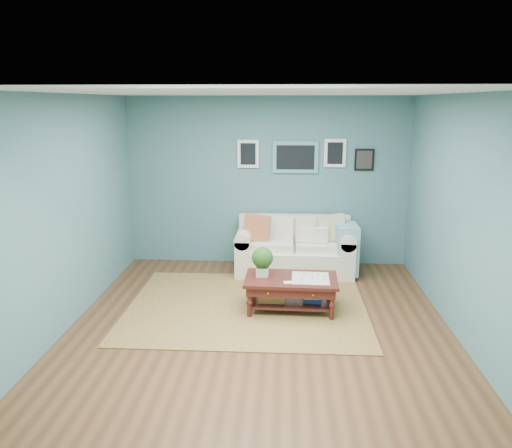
{
  "coord_description": "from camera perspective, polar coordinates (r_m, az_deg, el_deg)",
  "views": [
    {
      "loc": [
        0.28,
        -5.45,
        2.6
      ],
      "look_at": [
        -0.1,
        1.0,
        1.02
      ],
      "focal_mm": 35.0,
      "sensor_mm": 36.0,
      "label": 1
    }
  ],
  "objects": [
    {
      "name": "loveseat",
      "position": [
        7.8,
        4.99,
        -2.76
      ],
      "size": [
        1.85,
        0.84,
        0.95
      ],
      "color": "white",
      "rests_on": "ground"
    },
    {
      "name": "coffee_table",
      "position": [
        6.39,
        3.47,
        -6.76
      ],
      "size": [
        1.19,
        0.72,
        0.82
      ],
      "rotation": [
        0.0,
        0.0,
        -0.03
      ],
      "color": "black",
      "rests_on": "ground"
    },
    {
      "name": "area_rug",
      "position": [
        6.6,
        -1.04,
        -9.38
      ],
      "size": [
        3.07,
        2.46,
        0.01
      ],
      "primitive_type": "cube",
      "color": "brown",
      "rests_on": "ground"
    },
    {
      "name": "room_shell",
      "position": [
        5.66,
        0.57,
        1.09
      ],
      "size": [
        5.0,
        5.02,
        2.7
      ],
      "color": "brown",
      "rests_on": "ground"
    }
  ]
}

